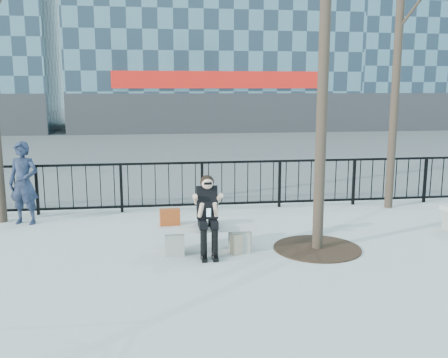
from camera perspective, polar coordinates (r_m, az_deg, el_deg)
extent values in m
plane|color=#A0A09B|center=(8.54, -1.95, -8.31)|extent=(120.00, 120.00, 0.00)
cube|color=#474747|center=(23.22, -5.75, 3.59)|extent=(60.00, 23.00, 0.01)
cube|color=black|center=(11.20, -3.56, 1.86)|extent=(14.00, 0.05, 0.05)
cube|color=black|center=(11.38, -3.50, -2.92)|extent=(14.00, 0.05, 0.05)
cube|color=#2D2D30|center=(30.29, -0.57, 7.49)|extent=(18.00, 0.08, 2.40)
cube|color=red|center=(30.19, -0.56, 11.28)|extent=(12.60, 0.12, 1.00)
cylinder|color=black|center=(8.46, 11.47, 17.06)|extent=(0.18, 0.18, 7.50)
cylinder|color=black|center=(11.92, 19.22, 13.50)|extent=(0.18, 0.18, 7.00)
cylinder|color=black|center=(8.83, 10.59, -7.77)|extent=(1.50, 1.50, 0.02)
cube|color=gray|center=(8.44, -5.70, -7.15)|extent=(0.32, 0.38, 0.40)
cube|color=gray|center=(8.55, 1.74, -6.88)|extent=(0.32, 0.38, 0.40)
cube|color=gray|center=(8.41, -1.97, -5.44)|extent=(1.65, 0.46, 0.09)
cube|color=#9D3A13|center=(8.34, -6.22, -4.34)|extent=(0.34, 0.18, 0.27)
cube|color=beige|center=(8.44, 1.93, -7.32)|extent=(0.38, 0.29, 0.34)
imported|color=black|center=(10.84, -21.91, -0.43)|extent=(0.70, 0.55, 1.69)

